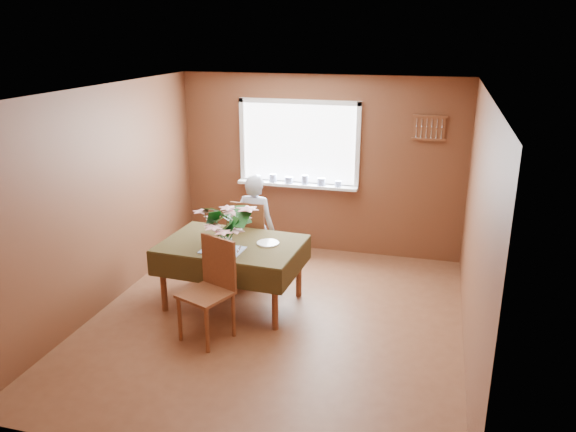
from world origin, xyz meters
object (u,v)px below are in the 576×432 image
(chair_far, at_px, (251,237))
(flower_bouquet, at_px, (226,223))
(dining_table, at_px, (232,250))
(chair_near, at_px, (211,285))
(seated_woman, at_px, (255,228))

(chair_far, distance_m, flower_bouquet, 1.12)
(dining_table, distance_m, chair_far, 0.75)
(chair_near, relative_size, flower_bouquet, 1.85)
(chair_far, relative_size, chair_near, 0.99)
(dining_table, height_order, chair_far, chair_far)
(chair_far, distance_m, chair_near, 1.47)
(dining_table, relative_size, chair_near, 1.54)
(dining_table, bearing_deg, chair_near, -82.94)
(dining_table, relative_size, chair_far, 1.56)
(chair_near, distance_m, flower_bouquet, 0.71)
(chair_far, relative_size, seated_woman, 0.75)
(chair_near, xyz_separation_m, flower_bouquet, (-0.01, 0.49, 0.51))
(chair_far, height_order, seated_woman, seated_woman)
(chair_near, bearing_deg, chair_far, 114.00)
(dining_table, distance_m, flower_bouquet, 0.48)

